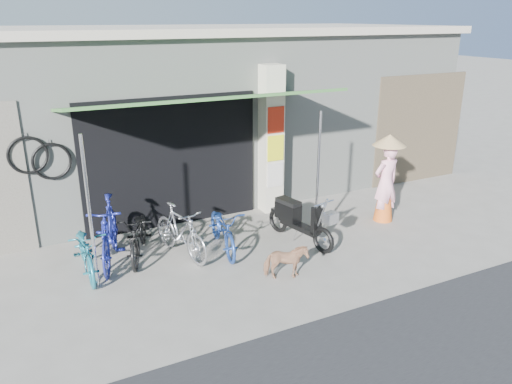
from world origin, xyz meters
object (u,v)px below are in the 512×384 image
bike_teal (86,250)px  bike_navy (223,229)px  bike_blue (109,232)px  nun (386,179)px  bike_silver (180,231)px  bike_black (139,234)px  street_dog (286,262)px  moped (298,220)px

bike_teal → bike_navy: (2.25, -0.19, 0.00)m
bike_blue → nun: bearing=10.6°
bike_silver → nun: bearing=-18.4°
bike_teal → nun: (5.66, -0.35, 0.46)m
bike_teal → bike_black: bike_black is taller
nun → bike_teal: bearing=-7.7°
bike_silver → bike_teal: bearing=162.3°
bike_blue → bike_black: 0.50m
bike_blue → bike_navy: (1.84, -0.40, -0.14)m
bike_navy → nun: bearing=5.4°
bike_silver → bike_black: bearing=140.3°
nun → street_dog: bearing=18.1°
bike_black → bike_navy: bike_black is taller
bike_navy → nun: nun is taller
bike_teal → bike_navy: size_ratio=1.00×
bike_navy → bike_blue: bearing=175.8°
bike_teal → street_dog: bearing=-29.0°
moped → bike_blue: bearing=155.3°
bike_blue → bike_black: size_ratio=1.16×
bike_silver → street_dog: 1.91m
bike_silver → moped: size_ratio=0.94×
bike_teal → nun: 5.69m
bike_silver → nun: (4.14, -0.27, 0.41)m
nun → bike_black: bearing=-10.9°
bike_teal → bike_silver: (1.52, -0.08, 0.05)m
bike_navy → street_dog: (0.47, -1.36, -0.12)m
bike_silver → street_dog: bearing=-65.4°
bike_navy → moped: size_ratio=0.95×
bike_black → bike_silver: size_ratio=1.04×
bike_teal → bike_black: (0.89, 0.21, 0.01)m
bike_teal → nun: bearing=-2.9°
bike_blue → nun: nun is taller
bike_blue → nun: 5.29m
bike_silver → bike_navy: size_ratio=0.98×
moped → nun: nun is taller
bike_blue → moped: bike_blue is taller
bike_blue → street_dog: (2.32, -1.76, -0.26)m
bike_black → nun: 4.82m
street_dog → moped: 1.41m
bike_black → bike_navy: (1.36, -0.40, -0.01)m
bike_black → nun: size_ratio=0.90×
bike_silver → nun: size_ratio=0.86×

